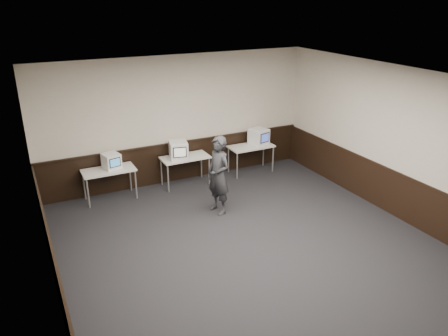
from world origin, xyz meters
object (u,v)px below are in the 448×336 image
object	(u,v)px
emac_left	(111,161)
emac_right	(259,137)
desk_left	(109,172)
person	(218,175)
emac_center	(179,150)
desk_center	(185,159)
desk_right	(251,148)

from	to	relation	value
emac_left	emac_right	size ratio (longest dim) A/B	0.82
desk_left	person	xyz separation A→B (m)	(2.00, -1.72, 0.20)
emac_center	person	world-z (taller)	person
desk_center	desk_right	size ratio (longest dim) A/B	1.00
desk_left	desk_center	world-z (taller)	same
desk_right	emac_left	xyz separation A→B (m)	(-3.70, 0.04, 0.25)
person	emac_right	bearing A→B (deg)	118.03
person	emac_left	bearing A→B (deg)	-145.14
emac_right	person	world-z (taller)	person
desk_center	emac_left	world-z (taller)	emac_left
desk_center	emac_center	bearing A→B (deg)	-166.69
emac_left	person	size ratio (longest dim) A/B	0.26
desk_center	person	world-z (taller)	person
emac_left	desk_left	bearing A→B (deg)	-169.88
desk_left	emac_left	bearing A→B (deg)	22.98
desk_left	person	bearing A→B (deg)	-40.72
desk_right	emac_center	bearing A→B (deg)	-178.85
desk_right	person	distance (m)	2.50
emac_left	emac_center	size ratio (longest dim) A/B	0.84
emac_center	person	distance (m)	1.70
emac_center	emac_left	bearing A→B (deg)	-170.37
desk_center	emac_right	xyz separation A→B (m)	(2.14, 0.02, 0.29)
emac_left	person	distance (m)	2.59
emac_left	desk_right	bearing A→B (deg)	-13.49
desk_left	person	world-z (taller)	person
desk_left	emac_left	size ratio (longest dim) A/B	2.68
desk_left	emac_right	world-z (taller)	emac_right
desk_left	emac_center	size ratio (longest dim) A/B	2.24
desk_left	desk_center	distance (m)	1.90
emac_center	person	xyz separation A→B (m)	(0.28, -1.68, -0.09)
emac_center	emac_right	distance (m)	2.32
desk_center	emac_right	world-z (taller)	emac_right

